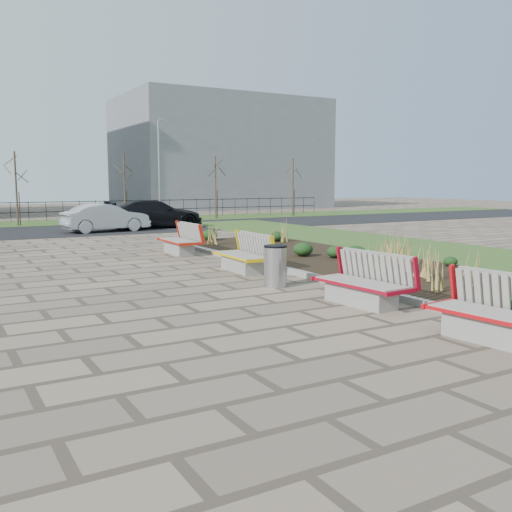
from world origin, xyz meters
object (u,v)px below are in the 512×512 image
bench_a (496,310)px  car_silver (106,218)px  bench_d (178,239)px  litter_bin (275,267)px  bench_b (361,280)px  car_black (155,214)px  bench_c (242,253)px  lamp_east (159,171)px

bench_a → car_silver: car_silver is taller
bench_d → litter_bin: bench_d is taller
bench_b → car_silver: bearing=85.1°
bench_a → car_black: (3.03, 23.00, 0.24)m
bench_c → lamp_east: lamp_east is taller
bench_c → litter_bin: size_ratio=2.23×
bench_d → litter_bin: (-0.41, -6.83, -0.03)m
bench_a → lamp_east: 28.12m
bench_a → bench_d: 12.39m
car_silver → lamp_east: 7.76m
litter_bin → car_silver: bearing=88.0°
bench_a → car_black: bearing=76.4°
bench_a → car_black: 23.20m
bench_b → lamp_east: (5.00, 24.49, 2.54)m
bench_b → lamp_east: lamp_east is taller
lamp_east → bench_b: bearing=-101.5°
bench_d → car_black: bearing=75.3°
bench_a → bench_b: 3.07m
bench_c → lamp_east: (5.00, 19.61, 2.54)m
litter_bin → car_black: car_black is taller
bench_a → bench_b: size_ratio=1.00×
bench_c → bench_a: bearing=-87.8°
bench_d → litter_bin: bearing=-92.2°
bench_a → litter_bin: bearing=88.2°
bench_a → lamp_east: bearing=73.6°
bench_b → litter_bin: 2.53m
bench_b → litter_bin: size_ratio=2.23×
bench_b → bench_c: (0.00, 4.87, 0.00)m
bench_c → bench_b: bearing=-87.8°
bench_a → bench_d: (0.00, 12.39, 0.00)m
litter_bin → car_black: size_ratio=0.19×
litter_bin → lamp_east: (5.41, 21.99, 2.57)m
bench_b → lamp_east: 25.12m
car_silver → lamp_east: lamp_east is taller
bench_a → lamp_east: lamp_east is taller
car_black → litter_bin: bearing=174.4°
bench_c → car_black: size_ratio=0.42×
bench_a → lamp_east: size_ratio=0.35×
bench_d → lamp_east: bearing=73.0°
litter_bin → car_silver: (0.58, 16.40, 0.22)m
car_black → lamp_east: 5.46m
bench_a → car_black: size_ratio=0.42×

